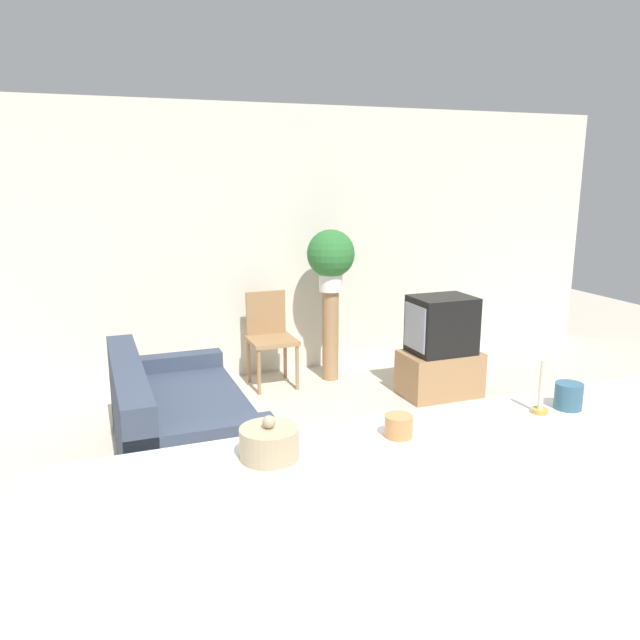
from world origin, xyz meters
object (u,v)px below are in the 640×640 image
at_px(television, 441,325).
at_px(potted_plant, 331,256).
at_px(wooden_chair, 270,333).
at_px(couch, 178,426).
at_px(decorative_bowl, 269,443).

xyz_separation_m(television, potted_plant, (-0.78, 0.80, 0.57)).
relative_size(television, wooden_chair, 0.62).
xyz_separation_m(wooden_chair, potted_plant, (0.61, -0.08, 0.74)).
bearing_deg(couch, wooden_chair, 52.45).
bearing_deg(wooden_chair, television, -32.43).
height_order(television, wooden_chair, television).
relative_size(wooden_chair, potted_plant, 1.51).
height_order(couch, wooden_chair, wooden_chair).
distance_m(wooden_chair, potted_plant, 0.96).
height_order(wooden_chair, potted_plant, potted_plant).
xyz_separation_m(couch, television, (2.50, 0.57, 0.40)).
bearing_deg(decorative_bowl, potted_plant, 64.91).
xyz_separation_m(wooden_chair, decorative_bowl, (-1.07, -3.67, 0.58)).
distance_m(television, wooden_chair, 1.65).
height_order(couch, decorative_bowl, decorative_bowl).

